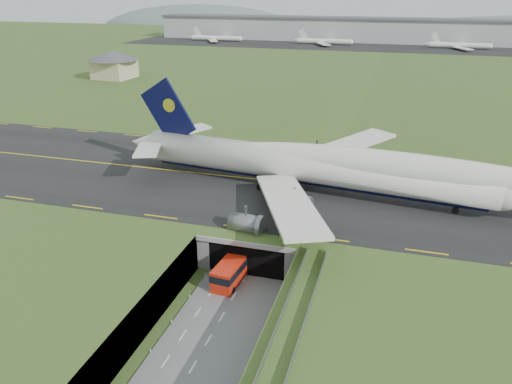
% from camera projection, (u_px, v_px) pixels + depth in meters
% --- Properties ---
extents(ground, '(900.00, 900.00, 0.00)m').
position_uv_depth(ground, '(229.00, 305.00, 70.09)').
color(ground, '#3B5221').
rests_on(ground, ground).
extents(airfield_deck, '(800.00, 800.00, 6.00)m').
position_uv_depth(airfield_deck, '(229.00, 287.00, 68.94)').
color(airfield_deck, gray).
rests_on(airfield_deck, ground).
extents(trench_road, '(12.00, 75.00, 0.20)m').
position_uv_depth(trench_road, '(210.00, 338.00, 63.41)').
color(trench_road, slate).
rests_on(trench_road, ground).
extents(taxiway, '(800.00, 44.00, 0.18)m').
position_uv_depth(taxiway, '(284.00, 183.00, 96.99)').
color(taxiway, black).
rests_on(taxiway, airfield_deck).
extents(tunnel_portal, '(17.00, 22.30, 6.00)m').
position_uv_depth(tunnel_portal, '(261.00, 232.00, 83.62)').
color(tunnel_portal, gray).
rests_on(tunnel_portal, ground).
extents(jumbo_jet, '(90.73, 58.71, 19.55)m').
position_uv_depth(jumbo_jet, '(342.00, 169.00, 89.11)').
color(jumbo_jet, silver).
rests_on(jumbo_jet, ground).
extents(shuttle_tram, '(3.98, 8.77, 3.45)m').
position_uv_depth(shuttle_tram, '(231.00, 271.00, 74.93)').
color(shuttle_tram, red).
rests_on(shuttle_tram, ground).
extents(service_building, '(22.18, 22.18, 11.21)m').
position_uv_depth(service_building, '(114.00, 62.00, 202.69)').
color(service_building, '#C5B98E').
rests_on(service_building, ground).
extents(cargo_terminal, '(320.00, 67.00, 15.60)m').
position_uv_depth(cargo_terminal, '(377.00, 30.00, 330.07)').
color(cargo_terminal, '#B2B2B2').
rests_on(cargo_terminal, ground).
extents(distant_hills, '(700.00, 91.00, 60.00)m').
position_uv_depth(distant_hills, '(460.00, 41.00, 435.92)').
color(distant_hills, slate).
rests_on(distant_hills, ground).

